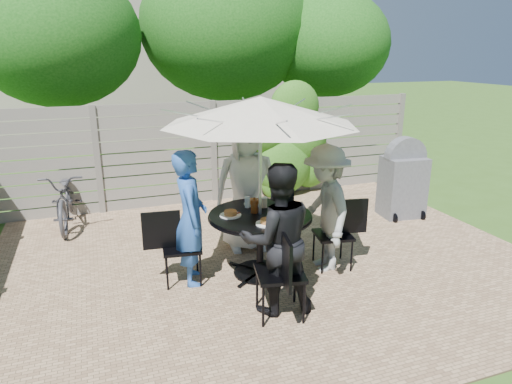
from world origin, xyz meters
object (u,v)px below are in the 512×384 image
object	(u,v)px
chair_right	(334,247)
syrup_jug	(254,206)
chair_back	(245,227)
bicycle	(67,197)
chair_left	(181,261)
plate_right	(289,210)
chair_front	(280,291)
coffee_cup	(264,203)
umbrella	(260,111)
person_front	(278,240)
plate_left	(230,214)
plate_extra	(281,219)
plate_front	(267,222)
patio_table	(260,232)
person_right	(325,209)
person_left	(191,218)
glass_right	(279,204)
glass_front	(274,215)
bbq_grill	(403,181)
glass_back	(247,202)
plate_back	(254,202)

from	to	relation	value
chair_right	syrup_jug	bearing A→B (deg)	-0.33
chair_back	chair_right	world-z (taller)	chair_right
syrup_jug	bicycle	distance (m)	3.45
chair_left	plate_right	xyz separation A→B (m)	(1.31, -0.18, 0.55)
chair_front	coffee_cup	bearing A→B (deg)	-1.14
umbrella	chair_back	xyz separation A→B (m)	(0.13, 0.96, -1.77)
person_front	plate_left	bearing A→B (deg)	-66.55
chair_left	plate_extra	distance (m)	1.31
person_front	plate_front	world-z (taller)	person_front
chair_right	chair_left	bearing A→B (deg)	2.48
umbrella	plate_right	world-z (taller)	umbrella
patio_table	plate_front	distance (m)	0.45
patio_table	chair_back	size ratio (longest dim) A/B	1.59
chair_right	person_right	world-z (taller)	person_right
person_left	glass_right	size ratio (longest dim) A/B	11.64
chair_left	plate_right	size ratio (longest dim) A/B	3.55
glass_front	syrup_jug	world-z (taller)	syrup_jug
patio_table	chair_back	xyz separation A→B (m)	(0.13, 0.96, -0.30)
plate_front	glass_front	world-z (taller)	glass_front
plate_extra	bbq_grill	size ratio (longest dim) A/B	0.18
glass_front	coffee_cup	distance (m)	0.48
bicycle	person_right	bearing A→B (deg)	-38.26
chair_right	plate_front	bearing A→B (deg)	22.91
chair_left	person_right	xyz separation A→B (m)	(1.78, -0.24, 0.53)
patio_table	chair_left	xyz separation A→B (m)	(-0.96, 0.13, -0.29)
plate_left	bicycle	distance (m)	3.26
chair_back	syrup_jug	bearing A→B (deg)	-5.42
chair_left	plate_front	bearing A→B (deg)	-21.58
patio_table	plate_front	xyz separation A→B (m)	(-0.05, -0.36, 0.27)
person_front	plate_front	bearing A→B (deg)	-90.00
glass_back	glass_front	xyz separation A→B (m)	(0.14, -0.54, 0.00)
coffee_cup	bicycle	size ratio (longest dim) A/B	0.07
plate_right	person_left	bearing A→B (deg)	172.16
plate_right	umbrella	bearing A→B (deg)	172.16
bicycle	glass_back	bearing A→B (deg)	-43.64
patio_table	plate_front	bearing A→B (deg)	-97.84
plate_extra	glass_right	bearing A→B (deg)	71.04
chair_left	glass_right	world-z (taller)	glass_right
plate_right	syrup_jug	distance (m)	0.43
chair_left	person_right	bearing A→B (deg)	-1.14
umbrella	chair_back	size ratio (longest dim) A/B	2.92
patio_table	glass_right	bearing A→B (deg)	14.16
chair_front	plate_back	size ratio (longest dim) A/B	3.86
plate_left	chair_left	bearing A→B (deg)	172.19
chair_left	glass_front	size ratio (longest dim) A/B	6.59
plate_left	glass_front	distance (m)	0.53
plate_left	bicycle	xyz separation A→B (m)	(-1.93, 2.60, -0.37)
umbrella	chair_front	size ratio (longest dim) A/B	2.54
person_right	bicycle	world-z (taller)	person_right
plate_back	person_right	bearing A→B (deg)	-31.28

